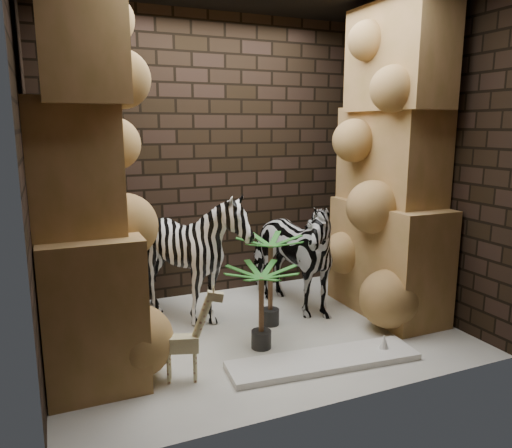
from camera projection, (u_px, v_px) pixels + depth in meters
name	position (u px, v px, depth m)	size (l,w,h in m)	color
floor	(256.00, 333.00, 4.40)	(3.50, 3.50, 0.00)	silver
wall_back	(210.00, 158.00, 5.23)	(3.50, 3.50, 0.00)	black
wall_front	(337.00, 182.00, 2.98)	(3.50, 3.50, 0.00)	black
wall_left	(28.00, 175.00, 3.43)	(3.00, 3.00, 0.00)	black
wall_right	(420.00, 161.00, 4.78)	(3.00, 3.00, 0.00)	black
rock_pillar_left	(81.00, 173.00, 3.57)	(0.68, 1.30, 3.00)	tan
rock_pillar_right	(393.00, 162.00, 4.66)	(0.58, 1.25, 3.00)	tan
zebra_right	(287.00, 245.00, 4.85)	(0.62, 1.15, 1.36)	white
zebra_left	(192.00, 263.00, 4.58)	(1.03, 1.27, 1.15)	white
giraffe_toy	(181.00, 334.00, 3.52)	(0.38, 0.13, 0.74)	beige
palm_front	(270.00, 281.00, 4.52)	(0.36, 0.36, 0.86)	#1E5A1F
palm_back	(261.00, 308.00, 4.05)	(0.36, 0.36, 0.71)	#1E5A1F
surfboard	(324.00, 360.00, 3.84)	(1.54, 0.38, 0.05)	white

